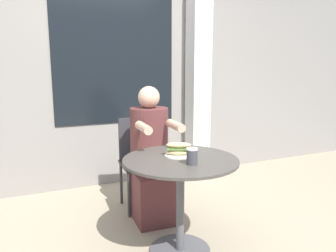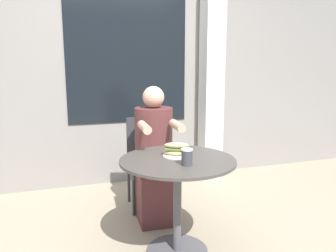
{
  "view_description": "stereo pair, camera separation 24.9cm",
  "coord_description": "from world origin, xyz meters",
  "px_view_note": "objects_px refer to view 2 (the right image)",
  "views": [
    {
      "loc": [
        -0.99,
        -2.03,
        1.37
      ],
      "look_at": [
        0.0,
        0.22,
        0.92
      ],
      "focal_mm": 35.0,
      "sensor_mm": 36.0,
      "label": 1
    },
    {
      "loc": [
        -0.76,
        -2.12,
        1.37
      ],
      "look_at": [
        0.0,
        0.22,
        0.92
      ],
      "focal_mm": 35.0,
      "sensor_mm": 36.0,
      "label": 2
    }
  ],
  "objects_px": {
    "cafe_table": "(177,184)",
    "seated_diner": "(154,162)",
    "diner_chair": "(146,153)",
    "drink_cup": "(187,157)",
    "sandwich_on_plate": "(177,150)"
  },
  "relations": [
    {
      "from": "seated_diner",
      "to": "drink_cup",
      "type": "xyz_separation_m",
      "value": [
        0.02,
        -0.75,
        0.25
      ]
    },
    {
      "from": "cafe_table",
      "to": "seated_diner",
      "type": "height_order",
      "value": "seated_diner"
    },
    {
      "from": "diner_chair",
      "to": "seated_diner",
      "type": "distance_m",
      "value": 0.35
    },
    {
      "from": "seated_diner",
      "to": "sandwich_on_plate",
      "type": "relative_size",
      "value": 5.8
    },
    {
      "from": "diner_chair",
      "to": "sandwich_on_plate",
      "type": "xyz_separation_m",
      "value": [
        0.02,
        -0.87,
        0.24
      ]
    },
    {
      "from": "diner_chair",
      "to": "drink_cup",
      "type": "height_order",
      "value": "diner_chair"
    },
    {
      "from": "cafe_table",
      "to": "drink_cup",
      "type": "height_order",
      "value": "drink_cup"
    },
    {
      "from": "cafe_table",
      "to": "diner_chair",
      "type": "height_order",
      "value": "diner_chair"
    },
    {
      "from": "cafe_table",
      "to": "drink_cup",
      "type": "relative_size",
      "value": 7.44
    },
    {
      "from": "seated_diner",
      "to": "drink_cup",
      "type": "height_order",
      "value": "seated_diner"
    },
    {
      "from": "sandwich_on_plate",
      "to": "drink_cup",
      "type": "bearing_deg",
      "value": -92.29
    },
    {
      "from": "sandwich_on_plate",
      "to": "cafe_table",
      "type": "bearing_deg",
      "value": -104.12
    },
    {
      "from": "cafe_table",
      "to": "seated_diner",
      "type": "xyz_separation_m",
      "value": [
        -0.01,
        0.6,
        -0.01
      ]
    },
    {
      "from": "diner_chair",
      "to": "drink_cup",
      "type": "distance_m",
      "value": 1.13
    },
    {
      "from": "cafe_table",
      "to": "diner_chair",
      "type": "bearing_deg",
      "value": 89.88
    }
  ]
}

